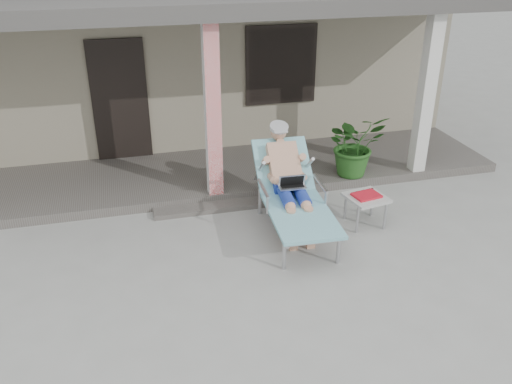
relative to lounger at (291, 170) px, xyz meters
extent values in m
plane|color=#9E9E99|center=(-0.89, -1.09, -0.87)|extent=(60.00, 60.00, 0.00)
cube|color=gray|center=(-0.89, 5.41, 0.63)|extent=(10.00, 5.00, 3.00)
cube|color=black|center=(-2.19, 2.88, 0.33)|extent=(0.95, 0.06, 2.10)
cube|color=black|center=(0.71, 2.88, 0.78)|extent=(1.20, 0.06, 1.30)
cube|color=black|center=(0.71, 2.87, 0.78)|extent=(1.32, 0.05, 1.42)
cube|color=#605B56|center=(-0.89, 1.91, -0.80)|extent=(10.00, 2.00, 0.15)
cube|color=red|center=(-0.89, 1.06, 0.58)|extent=(0.22, 0.22, 2.61)
cube|color=silver|center=(2.61, 1.06, 0.58)|extent=(0.22, 0.22, 2.61)
cube|color=#474442|center=(-0.89, 1.91, 2.01)|extent=(10.00, 2.30, 0.24)
cube|color=#605B56|center=(-0.89, 0.76, -0.83)|extent=(2.00, 0.30, 0.07)
cylinder|color=#B7B7BC|center=(-0.41, -1.06, -0.66)|extent=(0.05, 0.05, 0.42)
cylinder|color=#B7B7BC|center=(0.30, -1.10, -0.66)|extent=(0.05, 0.05, 0.42)
cylinder|color=#B7B7BC|center=(-0.33, 0.45, -0.66)|extent=(0.05, 0.05, 0.42)
cylinder|color=#B7B7BC|center=(0.38, 0.41, -0.66)|extent=(0.05, 0.05, 0.42)
cube|color=#B7B7BC|center=(-0.03, -0.54, -0.43)|extent=(0.78, 1.42, 0.03)
cube|color=#84CACC|center=(-0.03, -0.54, -0.41)|extent=(0.89, 1.47, 0.04)
cube|color=#B7B7BC|center=(0.03, 0.47, -0.17)|extent=(0.74, 0.69, 0.56)
cube|color=#84CACC|center=(0.03, 0.47, -0.13)|extent=(0.86, 0.78, 0.63)
cylinder|color=#B5B5B8|center=(0.04, 0.79, 0.37)|extent=(0.29, 0.29, 0.15)
cube|color=silver|center=(0.00, -0.05, -0.21)|extent=(0.39, 0.29, 0.26)
cube|color=#B6B6B1|center=(1.06, -0.23, -0.44)|extent=(0.62, 0.62, 0.04)
cylinder|color=#B7B7BC|center=(0.85, -0.44, -0.67)|extent=(0.04, 0.04, 0.40)
cylinder|color=#B7B7BC|center=(1.27, -0.44, -0.67)|extent=(0.04, 0.04, 0.40)
cylinder|color=#B7B7BC|center=(0.85, -0.02, -0.67)|extent=(0.04, 0.04, 0.40)
cylinder|color=#B7B7BC|center=(1.27, -0.02, -0.67)|extent=(0.04, 0.04, 0.40)
cube|color=red|center=(1.06, -0.23, -0.41)|extent=(0.42, 0.34, 0.03)
cube|color=black|center=(1.06, -0.09, -0.41)|extent=(0.37, 0.09, 0.04)
imported|color=#26591E|center=(1.47, 1.16, -0.19)|extent=(1.02, 0.90, 1.06)
camera|label=1|loc=(-2.19, -6.52, 3.04)|focal=38.00mm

